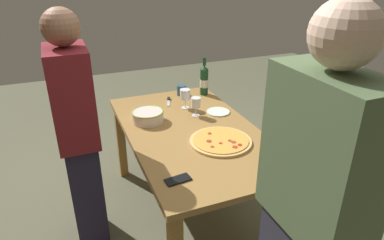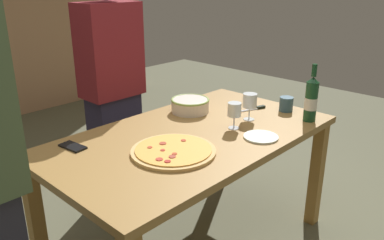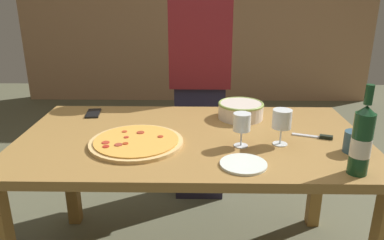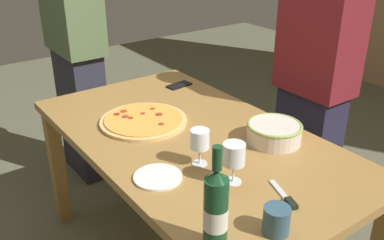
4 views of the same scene
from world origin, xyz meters
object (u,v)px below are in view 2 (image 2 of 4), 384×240
cell_phone (73,147)px  pizza (173,151)px  side_plate (261,137)px  person_host (113,91)px  wine_glass_near_pizza (250,102)px  wine_glass_by_bottle (234,111)px  dining_table (192,149)px  wine_bottle (311,99)px  serving_bowl (190,105)px  cup_amber (286,104)px  pizza_knife (256,108)px

cell_phone → pizza: bearing=119.4°
side_plate → person_host: bearing=98.8°
wine_glass_near_pizza → wine_glass_by_bottle: bearing=-172.9°
dining_table → side_plate: bearing=-56.3°
dining_table → wine_bottle: size_ratio=4.73×
wine_glass_by_bottle → pizza: bearing=178.5°
serving_bowl → cup_amber: (0.43, -0.43, -0.00)m
pizza_knife → dining_table: bearing=178.4°
dining_table → person_host: 0.79m
serving_bowl → wine_glass_near_pizza: bearing=-68.7°
serving_bowl → cup_amber: 0.60m
cup_amber → serving_bowl: bearing=135.0°
dining_table → pizza_knife: size_ratio=8.99×
serving_bowl → pizza_knife: 0.43m
pizza → wine_glass_near_pizza: bearing=0.9°
wine_glass_by_bottle → wine_bottle: bearing=-31.4°
dining_table → wine_bottle: bearing=-30.5°
dining_table → cup_amber: 0.71m
side_plate → person_host: (-0.17, 1.08, 0.07)m
wine_bottle → cell_phone: (-1.16, 0.67, -0.13)m
pizza → wine_glass_by_bottle: (0.46, -0.01, 0.09)m
dining_table → pizza: (-0.24, -0.11, 0.10)m
wine_bottle → side_plate: 0.44m
pizza → wine_bottle: bearing=-16.7°
serving_bowl → pizza_knife: bearing=-39.6°
dining_table → wine_glass_near_pizza: bearing=-14.0°
dining_table → cup_amber: bearing=-14.2°
pizza → person_host: (0.28, 0.88, 0.07)m
cup_amber → cell_phone: cup_amber is taller
pizza → serving_bowl: size_ratio=1.73×
pizza → side_plate: (0.45, -0.20, -0.01)m
pizza → serving_bowl: (0.50, 0.36, 0.04)m
cell_phone → person_host: size_ratio=0.09×
pizza → pizza_knife: (0.82, 0.09, -0.00)m
serving_bowl → wine_glass_by_bottle: 0.38m
pizza → dining_table: bearing=23.7°
wine_glass_near_pizza → side_plate: size_ratio=0.87×
cup_amber → side_plate: (-0.47, -0.13, -0.04)m
cup_amber → wine_glass_near_pizza: bearing=165.4°
pizza_knife → serving_bowl: bearing=140.4°
wine_glass_by_bottle → dining_table: bearing=151.1°
wine_glass_near_pizza → side_plate: 0.30m
person_host → pizza: bearing=-15.0°
pizza → person_host: size_ratio=0.25×
wine_bottle → wine_glass_near_pizza: bearing=130.5°
serving_bowl → wine_glass_by_bottle: wine_glass_by_bottle is taller
cup_amber → side_plate: size_ratio=0.49×
cell_phone → side_plate: bearing=134.0°
wine_bottle → side_plate: wine_bottle is taller
serving_bowl → cell_phone: 0.80m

